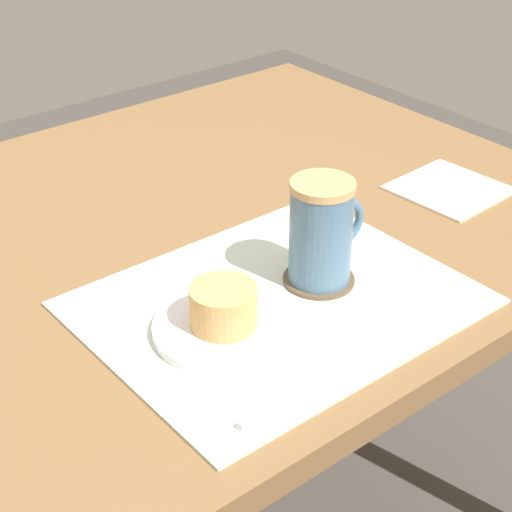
{
  "coord_description": "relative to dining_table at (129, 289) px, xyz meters",
  "views": [
    {
      "loc": [
        -0.49,
        -0.88,
        1.31
      ],
      "look_at": [
        0.08,
        -0.19,
        0.76
      ],
      "focal_mm": 60.0,
      "sensor_mm": 36.0,
      "label": 1
    }
  ],
  "objects": [
    {
      "name": "pastry_plate",
      "position": [
        -0.01,
        -0.24,
        0.08
      ],
      "size": [
        0.17,
        0.17,
        0.01
      ],
      "primitive_type": "cylinder",
      "color": "white",
      "rests_on": "placemat"
    },
    {
      "name": "coffee_mug",
      "position": [
        0.15,
        -0.23,
        0.14
      ],
      "size": [
        0.11,
        0.08,
        0.13
      ],
      "color": "slate",
      "rests_on": "coffee_coaster"
    },
    {
      "name": "placemat",
      "position": [
        0.08,
        -0.23,
        0.07
      ],
      "size": [
        0.45,
        0.36,
        0.0
      ],
      "primitive_type": "cube",
      "color": "silver",
      "rests_on": "dining_table"
    },
    {
      "name": "dining_table",
      "position": [
        0.0,
        0.0,
        0.0
      ],
      "size": [
        1.36,
        0.89,
        0.71
      ],
      "color": "brown",
      "rests_on": "ground_plane"
    },
    {
      "name": "paper_napkin",
      "position": [
        0.48,
        -0.16,
        0.07
      ],
      "size": [
        0.16,
        0.16,
        0.0
      ],
      "primitive_type": "cube",
      "rotation": [
        0.0,
        0.0,
        0.05
      ],
      "color": "silver",
      "rests_on": "dining_table"
    },
    {
      "name": "coffee_coaster",
      "position": [
        0.15,
        -0.23,
        0.07
      ],
      "size": [
        0.09,
        0.09,
        0.0
      ],
      "primitive_type": "cylinder",
      "color": "brown",
      "rests_on": "placemat"
    },
    {
      "name": "teaspoon",
      "position": [
        -0.04,
        -0.36,
        0.07
      ],
      "size": [
        0.13,
        0.04,
        0.01
      ],
      "primitive_type": "cylinder",
      "rotation": [
        0.0,
        1.57,
        0.24
      ],
      "color": "silver",
      "rests_on": "placemat"
    },
    {
      "name": "pastry",
      "position": [
        -0.01,
        -0.24,
        0.11
      ],
      "size": [
        0.08,
        0.08,
        0.05
      ],
      "primitive_type": "cylinder",
      "color": "#E0A860",
      "rests_on": "pastry_plate"
    }
  ]
}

